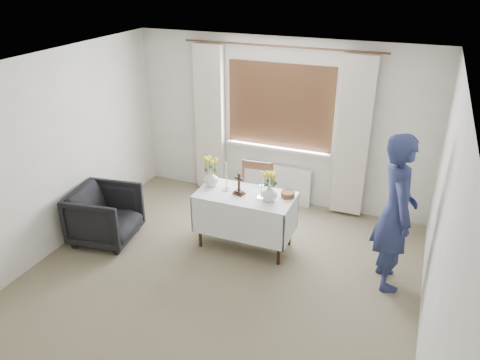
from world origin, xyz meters
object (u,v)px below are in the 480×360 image
at_px(wooden_chair, 253,201).
at_px(armchair, 105,215).
at_px(wooden_cross, 239,184).
at_px(flower_vase_left, 211,178).
at_px(altar_table, 245,220).
at_px(person, 395,213).
at_px(flower_vase_right, 270,193).

distance_m(wooden_chair, armchair, 1.99).
distance_m(wooden_cross, flower_vase_left, 0.45).
bearing_deg(armchair, altar_table, -81.24).
xyz_separation_m(altar_table, wooden_chair, (-0.01, 0.34, 0.12)).
bearing_deg(armchair, person, -90.92).
bearing_deg(wooden_chair, armchair, -159.09).
bearing_deg(flower_vase_left, armchair, -154.21).
height_order(wooden_chair, flower_vase_right, wooden_chair).
xyz_separation_m(altar_table, flower_vase_right, (0.33, -0.04, 0.48)).
bearing_deg(armchair, wooden_chair, -71.61).
relative_size(altar_table, flower_vase_left, 5.93).
distance_m(altar_table, wooden_cross, 0.53).
bearing_deg(wooden_chair, flower_vase_right, -53.13).
bearing_deg(flower_vase_left, altar_table, -8.03).
xyz_separation_m(wooden_chair, wooden_cross, (-0.06, -0.37, 0.41)).
relative_size(wooden_chair, wooden_cross, 3.40).
bearing_deg(flower_vase_left, flower_vase_right, -7.32).
distance_m(person, wooden_cross, 1.89).
bearing_deg(person, flower_vase_right, 70.25).
height_order(wooden_chair, flower_vase_left, wooden_chair).
relative_size(altar_table, person, 0.67).
height_order(person, flower_vase_left, person).
bearing_deg(flower_vase_left, person, -3.86).
height_order(flower_vase_left, flower_vase_right, flower_vase_left).
relative_size(armchair, person, 0.44).
height_order(armchair, person, person).
bearing_deg(altar_table, wooden_cross, -160.68).
bearing_deg(flower_vase_right, altar_table, 173.77).
relative_size(armchair, flower_vase_right, 3.93).
bearing_deg(person, wooden_chair, 58.96).
relative_size(wooden_cross, flower_vase_left, 1.41).
relative_size(altar_table, armchair, 1.53).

